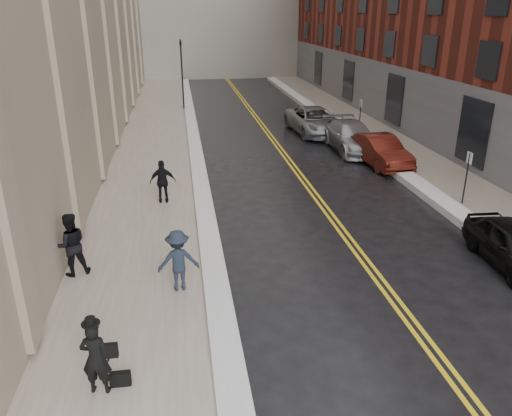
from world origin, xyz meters
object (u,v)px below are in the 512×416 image
object	(u,v)px
car_maroon	(380,151)
car_silver_near	(352,137)
pedestrian_a	(71,245)
pedestrian_b	(178,260)
pedestrian_c	(163,182)
pedestrian_main	(96,358)
car_silver_far	(315,121)

from	to	relation	value
car_maroon	car_silver_near	bearing A→B (deg)	94.36
pedestrian_a	pedestrian_b	size ratio (longest dim) A/B	1.08
car_maroon	pedestrian_c	size ratio (longest dim) A/B	2.62
car_silver_near	pedestrian_main	bearing A→B (deg)	-122.95
car_silver_near	pedestrian_c	distance (m)	12.18
car_silver_far	pedestrian_b	bearing A→B (deg)	-120.04
pedestrian_a	pedestrian_main	bearing A→B (deg)	86.58
pedestrian_b	car_silver_far	bearing A→B (deg)	-120.42
car_silver_near	pedestrian_main	size ratio (longest dim) A/B	3.33
car_silver_far	pedestrian_a	distance (m)	20.23
car_silver_far	pedestrian_a	xyz separation A→B (m)	(-11.57, -16.59, 0.29)
pedestrian_c	pedestrian_main	bearing A→B (deg)	82.10
pedestrian_b	pedestrian_main	bearing A→B (deg)	61.66
pedestrian_c	car_maroon	bearing A→B (deg)	-161.19
pedestrian_a	pedestrian_b	distance (m)	3.27
car_maroon	pedestrian_b	xyz separation A→B (m)	(-10.00, -10.76, 0.28)
pedestrian_main	pedestrian_c	distance (m)	10.56
pedestrian_main	pedestrian_b	distance (m)	4.08
pedestrian_a	car_maroon	bearing A→B (deg)	-162.58
car_maroon	car_silver_near	world-z (taller)	car_silver_near
car_maroon	pedestrian_c	world-z (taller)	pedestrian_c
pedestrian_main	pedestrian_a	world-z (taller)	pedestrian_a
pedestrian_a	pedestrian_c	bearing A→B (deg)	-132.86
car_silver_near	car_silver_far	distance (m)	4.35
pedestrian_main	pedestrian_a	bearing A→B (deg)	-66.31
pedestrian_main	pedestrian_a	size ratio (longest dim) A/B	0.85
pedestrian_main	car_silver_near	bearing A→B (deg)	-114.22
car_silver_far	pedestrian_c	world-z (taller)	pedestrian_c
car_silver_far	pedestrian_c	size ratio (longest dim) A/B	3.33
pedestrian_b	car_silver_near	bearing A→B (deg)	-129.70
car_silver_far	pedestrian_b	world-z (taller)	pedestrian_b
car_silver_near	pedestrian_c	size ratio (longest dim) A/B	3.11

